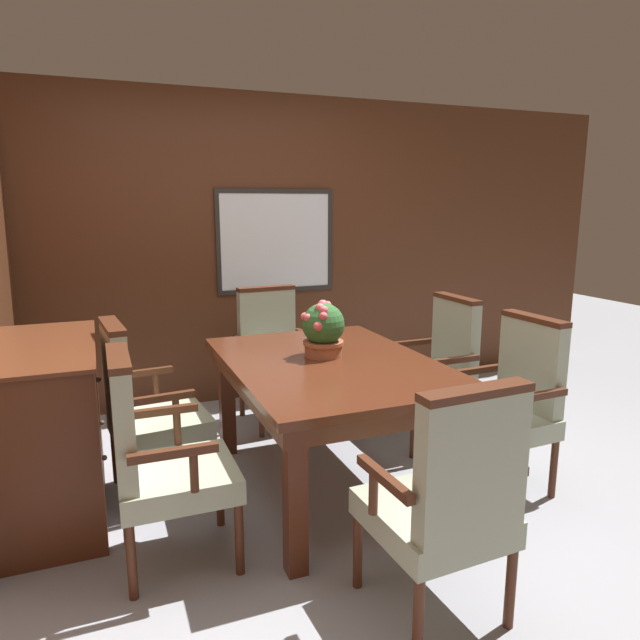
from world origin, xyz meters
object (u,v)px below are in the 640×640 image
at_px(dining_table, 330,378).
at_px(chair_right_far, 438,366).
at_px(potted_plant, 323,330).
at_px(chair_right_near, 511,400).
at_px(chair_left_far, 143,405).
at_px(chair_head_far, 273,352).
at_px(chair_left_near, 157,456).
at_px(sideboard_cabinet, 49,429).
at_px(chair_head_near, 447,498).

distance_m(dining_table, chair_right_far, 1.02).
distance_m(chair_right_far, potted_plant, 1.05).
relative_size(chair_right_near, chair_left_far, 1.00).
distance_m(chair_head_far, chair_right_far, 1.21).
bearing_deg(chair_head_far, chair_left_near, -126.99).
relative_size(chair_right_near, chair_right_far, 1.00).
bearing_deg(potted_plant, sideboard_cabinet, 171.63).
bearing_deg(sideboard_cabinet, dining_table, -12.48).
bearing_deg(sideboard_cabinet, chair_right_near, -15.96).
bearing_deg(chair_right_near, dining_table, -113.57).
xyz_separation_m(dining_table, chair_left_far, (-0.98, 0.31, -0.14)).
xyz_separation_m(chair_right_near, chair_head_near, (-0.95, -0.78, 0.00)).
bearing_deg(chair_left_near, dining_table, -68.88).
bearing_deg(chair_head_far, chair_right_near, -62.35).
height_order(chair_left_far, chair_left_near, same).
bearing_deg(chair_right_near, chair_right_far, 177.77).
bearing_deg(sideboard_cabinet, chair_left_near, -55.64).
height_order(dining_table, chair_head_far, chair_head_far).
distance_m(chair_left_near, sideboard_cabinet, 0.84).
relative_size(dining_table, chair_right_near, 1.56).
height_order(potted_plant, sideboard_cabinet, potted_plant).
xyz_separation_m(dining_table, chair_head_near, (-0.00, -1.15, -0.14)).
relative_size(chair_head_far, potted_plant, 3.15).
bearing_deg(dining_table, chair_right_far, 21.18).
relative_size(chair_head_far, chair_left_near, 1.00).
relative_size(chair_right_near, sideboard_cabinet, 0.88).
bearing_deg(chair_right_near, potted_plant, -119.03).
relative_size(potted_plant, sideboard_cabinet, 0.28).
distance_m(chair_head_far, potted_plant, 1.12).
xyz_separation_m(chair_head_far, potted_plant, (-0.02, -1.05, 0.39)).
xyz_separation_m(potted_plant, sideboard_cabinet, (-1.45, 0.21, -0.45)).
bearing_deg(chair_head_far, potted_plant, -94.92).
xyz_separation_m(chair_left_far, chair_head_near, (0.97, -1.46, 0.00)).
relative_size(chair_left_far, chair_left_near, 1.00).
bearing_deg(chair_right_near, chair_head_far, -151.17).
xyz_separation_m(chair_right_far, chair_left_near, (-1.92, -0.74, 0.00)).
bearing_deg(dining_table, potted_plant, 88.90).
bearing_deg(potted_plant, chair_right_far, 15.36).
xyz_separation_m(dining_table, chair_left_near, (-0.98, -0.37, -0.14)).
distance_m(dining_table, potted_plant, 0.27).
height_order(chair_left_far, chair_head_near, same).
distance_m(chair_right_near, chair_right_far, 0.73).
height_order(chair_head_far, sideboard_cabinet, chair_head_far).
relative_size(dining_table, chair_left_near, 1.56).
bearing_deg(potted_plant, chair_left_far, 168.18).
height_order(chair_right_far, chair_left_near, same).
bearing_deg(chair_left_near, potted_plant, -63.64).
distance_m(chair_head_far, chair_left_near, 1.82).
distance_m(chair_left_near, chair_head_near, 1.25).
bearing_deg(chair_right_far, chair_left_far, -89.07).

